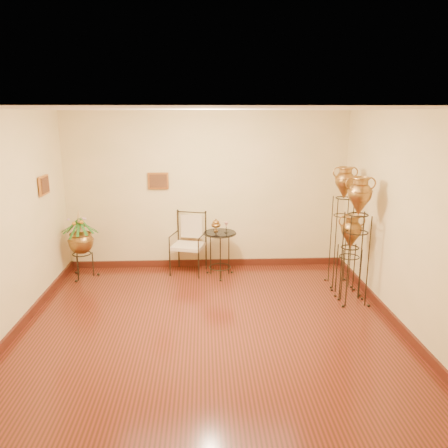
{
  "coord_description": "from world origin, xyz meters",
  "views": [
    {
      "loc": [
        -0.06,
        -5.18,
        2.76
      ],
      "look_at": [
        0.25,
        1.3,
        1.1
      ],
      "focal_mm": 35.0,
      "sensor_mm": 36.0,
      "label": 1
    }
  ],
  "objects_px": {
    "amphora_tall": "(342,226)",
    "amphora_mid": "(356,240)",
    "armchair": "(188,244)",
    "side_table": "(220,253)",
    "planter_urn": "(81,239)"
  },
  "relations": [
    {
      "from": "amphora_tall",
      "to": "planter_urn",
      "type": "bearing_deg",
      "value": 172.88
    },
    {
      "from": "side_table",
      "to": "planter_urn",
      "type": "bearing_deg",
      "value": 178.52
    },
    {
      "from": "amphora_tall",
      "to": "amphora_mid",
      "type": "distance_m",
      "value": 0.69
    },
    {
      "from": "planter_urn",
      "to": "side_table",
      "type": "bearing_deg",
      "value": -1.48
    },
    {
      "from": "amphora_tall",
      "to": "planter_urn",
      "type": "distance_m",
      "value": 4.35
    },
    {
      "from": "side_table",
      "to": "armchair",
      "type": "bearing_deg",
      "value": 160.67
    },
    {
      "from": "planter_urn",
      "to": "armchair",
      "type": "xyz_separation_m",
      "value": [
        1.81,
        0.13,
        -0.15
      ]
    },
    {
      "from": "amphora_tall",
      "to": "side_table",
      "type": "distance_m",
      "value": 2.08
    },
    {
      "from": "armchair",
      "to": "side_table",
      "type": "bearing_deg",
      "value": -3.49
    },
    {
      "from": "amphora_tall",
      "to": "amphora_mid",
      "type": "height_order",
      "value": "amphora_tall"
    },
    {
      "from": "amphora_tall",
      "to": "armchair",
      "type": "bearing_deg",
      "value": 164.96
    },
    {
      "from": "amphora_tall",
      "to": "side_table",
      "type": "relative_size",
      "value": 1.97
    },
    {
      "from": "armchair",
      "to": "side_table",
      "type": "height_order",
      "value": "armchair"
    },
    {
      "from": "planter_urn",
      "to": "armchair",
      "type": "bearing_deg",
      "value": 4.16
    },
    {
      "from": "planter_urn",
      "to": "armchair",
      "type": "relative_size",
      "value": 1.14
    }
  ]
}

